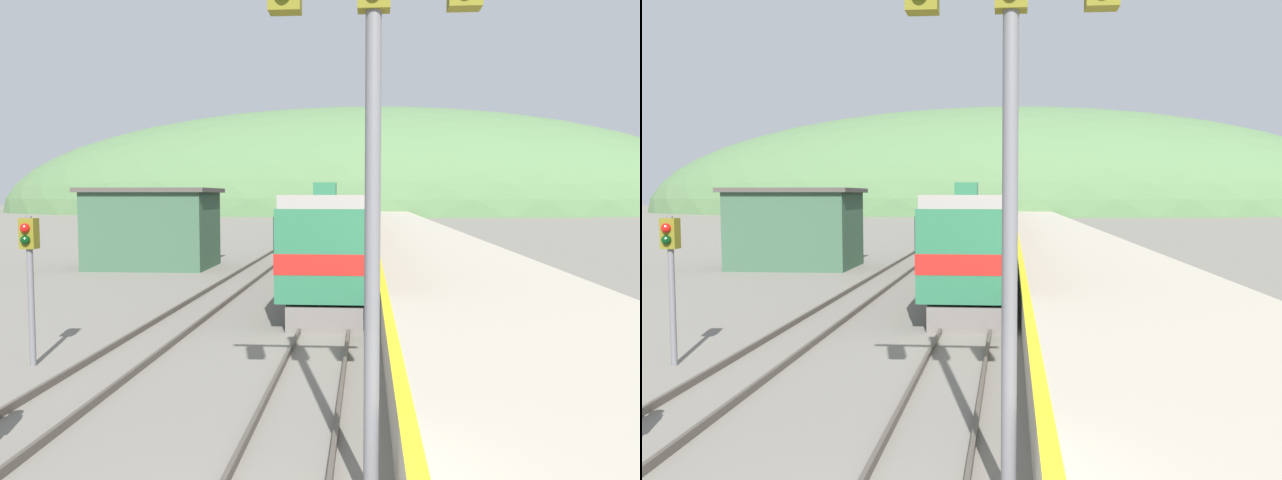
{
  "view_description": "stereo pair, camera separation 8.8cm",
  "coord_description": "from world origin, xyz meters",
  "views": [
    {
      "loc": [
        1.2,
        -5.63,
        4.0
      ],
      "look_at": [
        -0.49,
        17.12,
        2.37
      ],
      "focal_mm": 35.0,
      "sensor_mm": 36.0,
      "label": 1
    },
    {
      "loc": [
        1.29,
        -5.62,
        4.0
      ],
      "look_at": [
        -0.49,
        17.12,
        2.37
      ],
      "focal_mm": 35.0,
      "sensor_mm": 36.0,
      "label": 2
    }
  ],
  "objects": [
    {
      "name": "station_shed",
      "position": [
        -10.6,
        28.11,
        2.23
      ],
      "size": [
        6.97,
        5.08,
        4.41
      ],
      "color": "#385B42",
      "rests_on": "ground"
    },
    {
      "name": "track_siding",
      "position": [
        -4.66,
        70.0,
        0.08
      ],
      "size": [
        1.52,
        180.0,
        0.16
      ],
      "color": "#4C443D",
      "rests_on": "ground"
    },
    {
      "name": "express_train_lead_car",
      "position": [
        0.0,
        21.93,
        2.2
      ],
      "size": [
        2.95,
        20.16,
        4.38
      ],
      "color": "black",
      "rests_on": "ground"
    },
    {
      "name": "carriage_third",
      "position": [
        0.0,
        67.71,
        2.19
      ],
      "size": [
        2.94,
        22.47,
        4.02
      ],
      "color": "black",
      "rests_on": "ground"
    },
    {
      "name": "platform",
      "position": [
        5.17,
        50.0,
        0.56
      ],
      "size": [
        7.09,
        140.0,
        1.13
      ],
      "color": "#B2A893",
      "rests_on": "ground"
    },
    {
      "name": "signal_mast_main",
      "position": [
        1.28,
        2.21,
        5.71
      ],
      "size": [
        3.3,
        0.42,
        8.28
      ],
      "color": "slate",
      "rests_on": "ground"
    },
    {
      "name": "distant_hills",
      "position": [
        0.0,
        147.65,
        0.0
      ],
      "size": [
        177.32,
        79.79,
        50.03
      ],
      "color": "#517547",
      "rests_on": "ground"
    },
    {
      "name": "carriage_second",
      "position": [
        0.0,
        44.36,
        2.19
      ],
      "size": [
        2.94,
        22.47,
        4.02
      ],
      "color": "black",
      "rests_on": "ground"
    },
    {
      "name": "track_main",
      "position": [
        0.0,
        70.0,
        0.08
      ],
      "size": [
        1.52,
        180.0,
        0.16
      ],
      "color": "#4C443D",
      "rests_on": "ground"
    },
    {
      "name": "signal_post_siding",
      "position": [
        -6.6,
        8.22,
        2.54
      ],
      "size": [
        0.36,
        0.42,
        3.53
      ],
      "color": "slate",
      "rests_on": "ground"
    },
    {
      "name": "carriage_fourth",
      "position": [
        0.0,
        91.07,
        2.19
      ],
      "size": [
        2.94,
        22.47,
        4.02
      ],
      "color": "black",
      "rests_on": "ground"
    }
  ]
}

